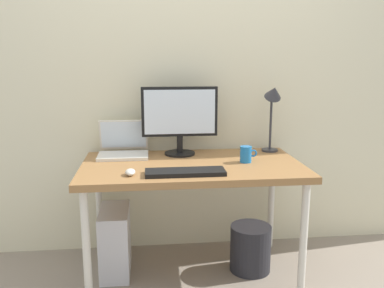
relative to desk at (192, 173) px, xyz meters
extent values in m
plane|color=gray|center=(0.00, 0.00, -0.66)|extent=(6.00, 6.00, 0.00)
cube|color=beige|center=(0.00, 0.43, 0.64)|extent=(4.40, 0.04, 2.60)
cube|color=olive|center=(0.00, 0.00, 0.04)|extent=(1.33, 0.74, 0.04)
cylinder|color=silver|center=(-0.60, -0.31, -0.32)|extent=(0.04, 0.04, 0.68)
cylinder|color=silver|center=(0.60, -0.31, -0.32)|extent=(0.04, 0.04, 0.68)
cylinder|color=silver|center=(-0.60, 0.31, -0.32)|extent=(0.04, 0.04, 0.68)
cylinder|color=silver|center=(0.60, 0.31, -0.32)|extent=(0.04, 0.04, 0.68)
cylinder|color=black|center=(-0.05, 0.24, 0.07)|extent=(0.20, 0.20, 0.01)
cylinder|color=black|center=(-0.05, 0.24, 0.13)|extent=(0.04, 0.04, 0.11)
cube|color=black|center=(-0.05, 0.24, 0.35)|extent=(0.49, 0.03, 0.32)
cube|color=white|center=(-0.05, 0.22, 0.35)|extent=(0.46, 0.01, 0.29)
cube|color=silver|center=(-0.42, 0.20, 0.07)|extent=(0.32, 0.22, 0.02)
cube|color=silver|center=(-0.42, 0.34, 0.18)|extent=(0.32, 0.07, 0.21)
cube|color=white|center=(-0.42, 0.33, 0.19)|extent=(0.30, 0.05, 0.18)
cylinder|color=#333338|center=(0.56, 0.27, 0.07)|extent=(0.11, 0.11, 0.01)
cylinder|color=#333338|center=(0.56, 0.27, 0.26)|extent=(0.02, 0.02, 0.36)
cone|color=#333338|center=(0.56, 0.23, 0.47)|extent=(0.11, 0.14, 0.13)
cube|color=black|center=(-0.06, -0.23, 0.07)|extent=(0.44, 0.14, 0.02)
ellipsoid|color=silver|center=(-0.36, -0.21, 0.08)|extent=(0.06, 0.09, 0.03)
cylinder|color=#1E72BF|center=(0.33, -0.01, 0.11)|extent=(0.07, 0.07, 0.10)
torus|color=#1E72BF|center=(0.38, -0.01, 0.12)|extent=(0.05, 0.01, 0.05)
cube|color=silver|center=(-0.48, 0.06, -0.45)|extent=(0.18, 0.36, 0.42)
cylinder|color=#232328|center=(0.38, -0.01, -0.51)|extent=(0.26, 0.26, 0.30)
camera|label=1|loc=(-0.26, -2.40, 0.70)|focal=38.48mm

